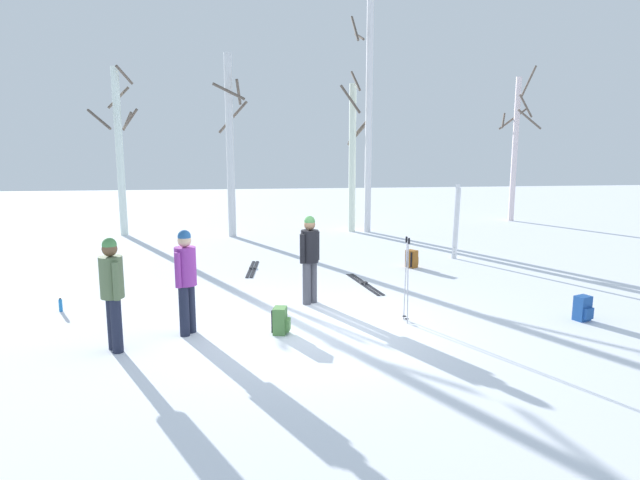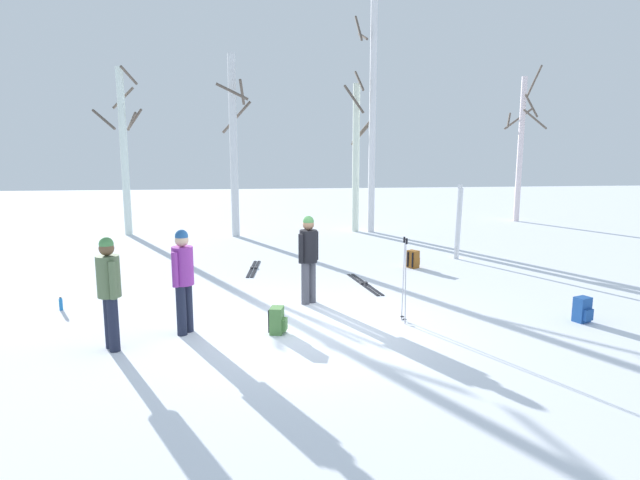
{
  "view_description": "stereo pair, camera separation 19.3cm",
  "coord_description": "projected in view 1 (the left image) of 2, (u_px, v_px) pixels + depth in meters",
  "views": [
    {
      "loc": [
        -0.97,
        -8.92,
        3.03
      ],
      "look_at": [
        0.54,
        2.65,
        1.0
      ],
      "focal_mm": 30.57,
      "sensor_mm": 36.0,
      "label": 1
    },
    {
      "loc": [
        -0.78,
        -8.95,
        3.03
      ],
      "look_at": [
        0.54,
        2.65,
        1.0
      ],
      "focal_mm": 30.57,
      "sensor_mm": 36.0,
      "label": 2
    }
  ],
  "objects": [
    {
      "name": "birch_tree_4",
      "position": [
        515.0,
        145.0,
        21.74
      ],
      "size": [
        1.58,
        1.58,
        6.08
      ],
      "color": "silver",
      "rests_on": "ground_plane"
    },
    {
      "name": "birch_tree_0",
      "position": [
        119.0,
        148.0,
        18.15
      ],
      "size": [
        1.65,
        1.65,
        5.58
      ],
      "color": "silver",
      "rests_on": "ground_plane"
    },
    {
      "name": "birch_tree_2",
      "position": [
        352.0,
        157.0,
        19.06
      ],
      "size": [
        1.04,
        1.05,
        5.13
      ],
      "color": "silver",
      "rests_on": "ground_plane"
    },
    {
      "name": "person_1",
      "position": [
        310.0,
        254.0,
        10.43
      ],
      "size": [
        0.41,
        0.38,
        1.72
      ],
      "color": "#4C4C56",
      "rests_on": "ground_plane"
    },
    {
      "name": "ski_pair_lying_1",
      "position": [
        252.0,
        269.0,
        13.5
      ],
      "size": [
        0.35,
        1.84,
        0.05
      ],
      "color": "black",
      "rests_on": "ground_plane"
    },
    {
      "name": "backpack_1",
      "position": [
        583.0,
        309.0,
        9.52
      ],
      "size": [
        0.31,
        0.33,
        0.44
      ],
      "color": "#1E4C99",
      "rests_on": "ground_plane"
    },
    {
      "name": "ski_pair_planted_0",
      "position": [
        456.0,
        222.0,
        14.63
      ],
      "size": [
        0.16,
        0.09,
        2.01
      ],
      "color": "white",
      "rests_on": "ground_plane"
    },
    {
      "name": "ski_pair_lying_0",
      "position": [
        364.0,
        284.0,
        12.04
      ],
      "size": [
        0.47,
        1.94,
        0.05
      ],
      "color": "black",
      "rests_on": "ground_plane"
    },
    {
      "name": "person_0",
      "position": [
        186.0,
        275.0,
        8.71
      ],
      "size": [
        0.34,
        0.47,
        1.72
      ],
      "color": "#1E2338",
      "rests_on": "ground_plane"
    },
    {
      "name": "ski_poles_0",
      "position": [
        407.0,
        277.0,
        9.36
      ],
      "size": [
        0.07,
        0.25,
        1.49
      ],
      "color": "#B2B2BC",
      "rests_on": "ground_plane"
    },
    {
      "name": "person_2",
      "position": [
        112.0,
        287.0,
        7.99
      ],
      "size": [
        0.34,
        0.46,
        1.72
      ],
      "color": "#1E2338",
      "rests_on": "ground_plane"
    },
    {
      "name": "birch_tree_1",
      "position": [
        230.0,
        144.0,
        17.88
      ],
      "size": [
        1.11,
        1.18,
        5.96
      ],
      "color": "silver",
      "rests_on": "ground_plane"
    },
    {
      "name": "water_bottle_0",
      "position": [
        61.0,
        305.0,
        10.05
      ],
      "size": [
        0.06,
        0.06,
        0.26
      ],
      "color": "#1E72BF",
      "rests_on": "ground_plane"
    },
    {
      "name": "backpack_0",
      "position": [
        281.0,
        321.0,
        8.85
      ],
      "size": [
        0.32,
        0.3,
        0.44
      ],
      "color": "#4C7F3F",
      "rests_on": "ground_plane"
    },
    {
      "name": "ground_plane",
      "position": [
        309.0,
        324.0,
        9.36
      ],
      "size": [
        60.0,
        60.0,
        0.0
      ],
      "primitive_type": "plane",
      "color": "white"
    },
    {
      "name": "backpack_2",
      "position": [
        412.0,
        259.0,
        13.7
      ],
      "size": [
        0.34,
        0.34,
        0.44
      ],
      "color": "#99591E",
      "rests_on": "ground_plane"
    },
    {
      "name": "birch_tree_3",
      "position": [
        368.0,
        115.0,
        18.69
      ],
      "size": [
        0.69,
        1.1,
        7.93
      ],
      "color": "white",
      "rests_on": "ground_plane"
    }
  ]
}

